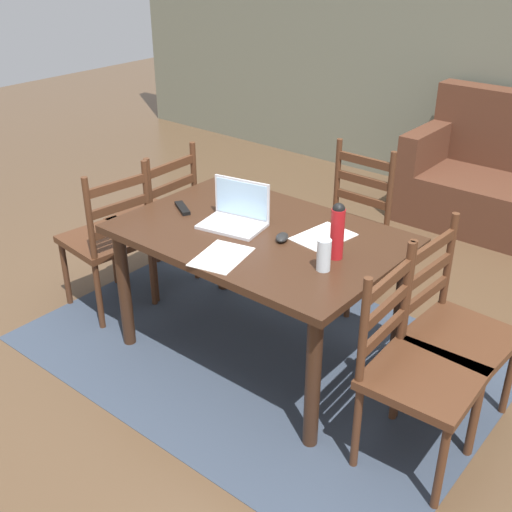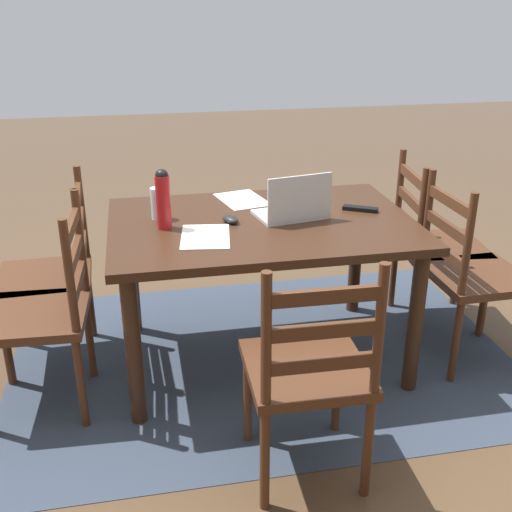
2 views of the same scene
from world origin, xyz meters
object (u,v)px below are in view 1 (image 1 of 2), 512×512
(chair_far_head, at_px, (346,227))
(drinking_glass, at_px, (324,255))
(laptop, at_px, (236,214))
(chair_right_far, at_px, (454,332))
(computer_mouse, at_px, (282,237))
(tv_remote, at_px, (182,208))
(water_bottle, at_px, (337,230))
(chair_right_near, at_px, (414,373))
(chair_left_near, at_px, (108,240))
(dining_table, at_px, (259,248))
(chair_left_far, at_px, (157,219))

(chair_far_head, bearing_deg, drinking_glass, -64.20)
(chair_far_head, xyz_separation_m, drinking_glass, (0.47, -0.98, 0.36))
(laptop, bearing_deg, chair_right_far, 9.60)
(chair_far_head, distance_m, laptop, 0.93)
(computer_mouse, distance_m, tv_remote, 0.65)
(water_bottle, bearing_deg, chair_right_near, -20.41)
(laptop, bearing_deg, tv_remote, -171.86)
(chair_far_head, distance_m, computer_mouse, 0.92)
(chair_right_far, relative_size, water_bottle, 3.45)
(chair_far_head, distance_m, tv_remote, 1.07)
(water_bottle, bearing_deg, laptop, -179.15)
(water_bottle, bearing_deg, computer_mouse, -177.20)
(chair_left_near, height_order, drinking_glass, chair_left_near)
(chair_right_near, height_order, water_bottle, water_bottle)
(chair_right_far, relative_size, laptop, 2.67)
(dining_table, relative_size, chair_right_near, 1.49)
(dining_table, relative_size, chair_right_far, 1.49)
(water_bottle, height_order, tv_remote, water_bottle)
(water_bottle, relative_size, drinking_glass, 1.83)
(dining_table, xyz_separation_m, chair_right_near, (1.00, -0.19, -0.19))
(chair_left_far, bearing_deg, drinking_glass, -12.27)
(dining_table, distance_m, tv_remote, 0.52)
(chair_left_near, xyz_separation_m, chair_right_far, (2.00, 0.39, 0.00))
(chair_left_near, xyz_separation_m, computer_mouse, (1.15, 0.19, 0.30))
(tv_remote, bearing_deg, drinking_glass, -65.04)
(chair_right_near, height_order, computer_mouse, chair_right_near)
(dining_table, relative_size, chair_left_far, 1.49)
(chair_right_far, bearing_deg, laptop, -170.40)
(chair_far_head, bearing_deg, tv_remote, -119.12)
(chair_right_far, bearing_deg, chair_left_near, -168.90)
(chair_right_near, bearing_deg, water_bottle, 159.59)
(chair_right_near, relative_size, water_bottle, 3.45)
(chair_far_head, xyz_separation_m, chair_right_near, (1.00, -1.05, 0.00))
(dining_table, height_order, chair_left_far, chair_left_far)
(chair_far_head, height_order, laptop, laptop)
(chair_left_near, bearing_deg, computer_mouse, 9.45)
(chair_right_far, xyz_separation_m, water_bottle, (-0.54, -0.19, 0.42))
(chair_right_far, relative_size, computer_mouse, 9.50)
(chair_left_far, bearing_deg, computer_mouse, -9.87)
(dining_table, relative_size, chair_left_near, 1.49)
(drinking_glass, bearing_deg, chair_right_near, -7.30)
(water_bottle, bearing_deg, dining_table, -178.90)
(chair_far_head, relative_size, drinking_glass, 6.32)
(chair_left_far, bearing_deg, chair_right_far, 0.03)
(dining_table, height_order, chair_right_far, chair_right_far)
(computer_mouse, relative_size, tv_remote, 0.59)
(chair_right_near, xyz_separation_m, computer_mouse, (-0.85, 0.19, 0.30))
(chair_right_near, distance_m, drinking_glass, 0.64)
(chair_left_far, distance_m, drinking_glass, 1.55)
(chair_left_far, bearing_deg, chair_far_head, 33.42)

